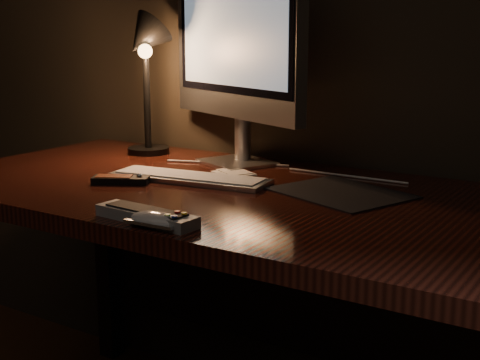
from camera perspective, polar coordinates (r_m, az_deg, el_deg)
The scene contains 10 objects.
desk at distance 1.61m, azimuth 1.71°, elevation -4.88°, with size 1.60×0.75×0.75m.
monitor at distance 1.78m, azimuth -0.40°, elevation 12.23°, with size 0.52×0.25×0.58m.
keyboard at distance 1.62m, azimuth -4.35°, elevation 0.22°, with size 0.40×0.11×0.01m, color silver.
mousepad at distance 1.50m, azimuth 8.58°, elevation -1.08°, with size 0.28×0.22×0.00m, color black.
mouse at distance 1.24m, azimuth -7.21°, elevation -3.57°, with size 0.11×0.06×0.02m, color white.
media_remote at distance 1.61m, azimuth -10.14°, elevation 0.05°, with size 0.14×0.11×0.02m.
tv_remote at distance 1.27m, azimuth -7.99°, elevation -3.00°, with size 0.23×0.07×0.03m.
papers at distance 1.69m, azimuth -0.54°, elevation 0.65°, with size 0.11×0.07×0.01m, color white.
desk_lamp at distance 1.92m, azimuth -8.13°, elevation 10.20°, with size 0.19×0.21×0.41m.
cable at distance 1.73m, azimuth 3.57°, elevation 0.86°, with size 0.01×0.01×0.66m, color white.
Camera 1 is at (0.78, 0.61, 1.10)m, focal length 50.00 mm.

